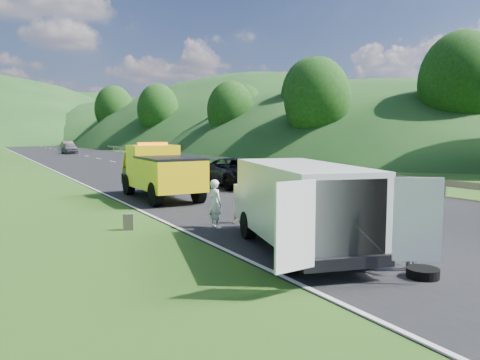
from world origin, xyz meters
TOP-DOWN VIEW (x-y plane):
  - ground at (0.00, 0.00)m, footprint 320.00×320.00m
  - road_surface at (3.00, 40.00)m, footprint 14.00×200.00m
  - guardrail at (10.30, 52.50)m, footprint 0.06×140.00m
  - tree_line_right at (23.00, 60.00)m, footprint 14.00×140.00m
  - hills_backdrop at (6.50, 134.70)m, footprint 201.00×288.60m
  - tow_truck at (-2.00, 6.87)m, footprint 2.43×6.05m
  - white_van at (-2.26, -3.87)m, footprint 4.38×6.89m
  - woman at (-2.84, -0.28)m, footprint 0.49×0.62m
  - child at (-1.81, -0.03)m, footprint 0.52×0.44m
  - worker at (-1.10, -6.60)m, footprint 1.31×1.03m
  - suitcase at (-5.33, 0.86)m, footprint 0.37×0.29m
  - spare_tire at (-1.37, -7.04)m, footprint 0.68×0.68m
  - passing_suv at (3.36, 9.21)m, footprint 3.35×5.95m
  - dist_car_a at (2.33, 53.50)m, footprint 1.79×4.44m
  - dist_car_b at (4.18, 65.51)m, footprint 1.57×4.50m
  - dist_car_c at (1.89, 97.50)m, footprint 2.24×5.52m
  - dist_car_d at (3.87, 112.60)m, footprint 1.79×4.44m

SIDE VIEW (x-z plane):
  - ground at x=0.00m, z-range 0.00..0.00m
  - guardrail at x=10.30m, z-range -0.76..0.76m
  - tree_line_right at x=23.00m, z-range -7.00..7.00m
  - hills_backdrop at x=6.50m, z-range -22.00..22.00m
  - woman at x=-2.84m, z-range -0.78..0.78m
  - child at x=-1.81m, z-range -0.47..0.47m
  - worker at x=-1.10m, z-range -0.89..0.89m
  - spare_tire at x=-1.37m, z-range -0.10..0.10m
  - passing_suv at x=3.36m, z-range -0.78..0.78m
  - dist_car_a at x=2.33m, z-range -0.76..0.76m
  - dist_car_b at x=4.18m, z-range -0.74..0.74m
  - dist_car_c at x=1.89m, z-range -0.80..0.80m
  - dist_car_d at x=3.87m, z-range -0.76..0.76m
  - road_surface at x=3.00m, z-range 0.00..0.02m
  - suitcase at x=-5.33m, z-range 0.00..0.52m
  - tow_truck at x=-2.00m, z-range -0.03..2.54m
  - white_van at x=-2.26m, z-range 0.15..2.42m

